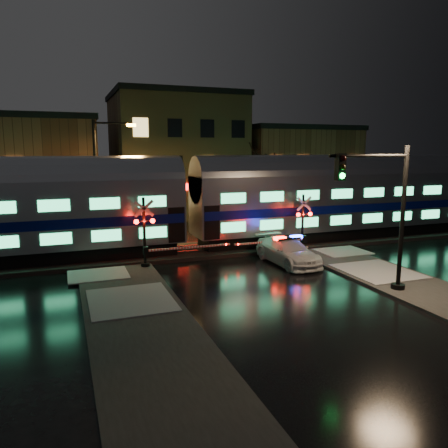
{
  "coord_description": "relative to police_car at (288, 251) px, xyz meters",
  "views": [
    {
      "loc": [
        -8.99,
        -21.19,
        6.5
      ],
      "look_at": [
        -0.18,
        2.5,
        2.2
      ],
      "focal_mm": 35.0,
      "sensor_mm": 36.0,
      "label": 1
    }
  ],
  "objects": [
    {
      "name": "police_car",
      "position": [
        0.0,
        0.0,
        0.0
      ],
      "size": [
        2.31,
        5.13,
        1.62
      ],
      "rotation": [
        0.0,
        0.0,
        0.05
      ],
      "color": "silver",
      "rests_on": "ground"
    },
    {
      "name": "traffic_light",
      "position": [
        1.38,
        -6.23,
        2.83
      ],
      "size": [
        4.33,
        0.75,
        6.7
      ],
      "rotation": [
        0.0,
        0.0,
        0.07
      ],
      "color": "black",
      "rests_on": "ground"
    },
    {
      "name": "ballast",
      "position": [
        -3.0,
        4.5,
        -0.62
      ],
      "size": [
        90.0,
        4.2,
        0.24
      ],
      "primitive_type": "cube",
      "color": "black",
      "rests_on": "ground"
    },
    {
      "name": "sidewalk_right",
      "position": [
        3.5,
        -6.5,
        -0.68
      ],
      "size": [
        4.0,
        20.0,
        0.12
      ],
      "primitive_type": "cube",
      "color": "#2D2D2D",
      "rests_on": "ground"
    },
    {
      "name": "sidewalk_left",
      "position": [
        -9.5,
        -6.5,
        -0.68
      ],
      "size": [
        4.0,
        20.0,
        0.12
      ],
      "primitive_type": "cube",
      "color": "#2D2D2D",
      "rests_on": "ground"
    },
    {
      "name": "building_left",
      "position": [
        -16.0,
        21.5,
        3.76
      ],
      "size": [
        14.0,
        10.0,
        9.0
      ],
      "primitive_type": "cube",
      "color": "brown",
      "rests_on": "ground"
    },
    {
      "name": "crossing_signal_right",
      "position": [
        1.69,
        1.8,
        0.81
      ],
      "size": [
        5.32,
        0.64,
        3.77
      ],
      "color": "black",
      "rests_on": "ground"
    },
    {
      "name": "streetlight",
      "position": [
        -9.54,
        8.5,
        4.14
      ],
      "size": [
        2.83,
        0.3,
        8.46
      ],
      "color": "black",
      "rests_on": "ground"
    },
    {
      "name": "train",
      "position": [
        -4.7,
        4.5,
        2.65
      ],
      "size": [
        51.0,
        3.12,
        5.92
      ],
      "color": "black",
      "rests_on": "ballast"
    },
    {
      "name": "ground",
      "position": [
        -3.0,
        -0.5,
        -0.74
      ],
      "size": [
        120.0,
        120.0,
        0.0
      ],
      "primitive_type": "plane",
      "color": "black",
      "rests_on": "ground"
    },
    {
      "name": "crossing_signal_left",
      "position": [
        -7.53,
        1.8,
        0.9
      ],
      "size": [
        5.59,
        0.65,
        3.96
      ],
      "color": "black",
      "rests_on": "ground"
    },
    {
      "name": "building_right",
      "position": [
        12.0,
        21.5,
        3.51
      ],
      "size": [
        12.0,
        10.0,
        8.5
      ],
      "primitive_type": "cube",
      "color": "brown",
      "rests_on": "ground"
    },
    {
      "name": "building_mid",
      "position": [
        -1.0,
        22.0,
        5.01
      ],
      "size": [
        12.0,
        11.0,
        11.5
      ],
      "primitive_type": "cube",
      "color": "brown",
      "rests_on": "ground"
    }
  ]
}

